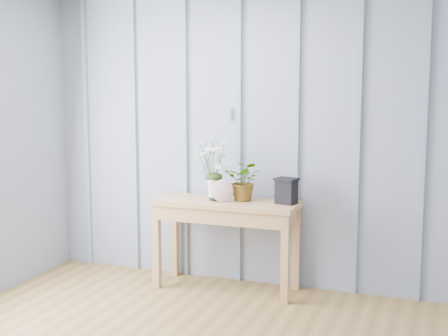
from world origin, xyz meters
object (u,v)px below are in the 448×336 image
at_px(carved_box, 286,191).
at_px(felt_disc_vessel, 222,191).
at_px(daisy_vase, 214,162).
at_px(sideboard, 226,214).

bearing_deg(carved_box, felt_disc_vessel, -166.81).
distance_m(daisy_vase, felt_disc_vessel, 0.25).
bearing_deg(felt_disc_vessel, sideboard, 73.68).
bearing_deg(daisy_vase, carved_box, 6.48).
xyz_separation_m(daisy_vase, felt_disc_vessel, (0.09, -0.05, -0.23)).
bearing_deg(carved_box, sideboard, -174.70).
height_order(daisy_vase, felt_disc_vessel, daisy_vase).
distance_m(sideboard, daisy_vase, 0.45).
bearing_deg(felt_disc_vessel, carved_box, 1.40).
bearing_deg(sideboard, carved_box, 5.30).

